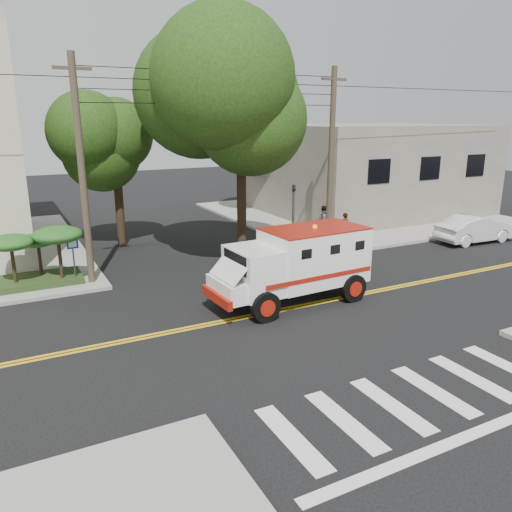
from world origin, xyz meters
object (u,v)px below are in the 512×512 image
parked_sedan (475,229)px  pedestrian_b (323,222)px  pedestrian_a (344,227)px  armored_truck (297,261)px

parked_sedan → pedestrian_b: bearing=62.4°
parked_sedan → pedestrian_a: size_ratio=2.95×
armored_truck → pedestrian_b: bearing=46.6°
armored_truck → pedestrian_a: armored_truck is taller
parked_sedan → armored_truck: bearing=106.5°
armored_truck → pedestrian_a: (6.97, 6.33, -0.63)m
parked_sedan → pedestrian_b: size_ratio=2.52×
armored_truck → parked_sedan: 13.96m
armored_truck → pedestrian_a: size_ratio=3.94×
parked_sedan → pedestrian_b: pedestrian_b is taller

